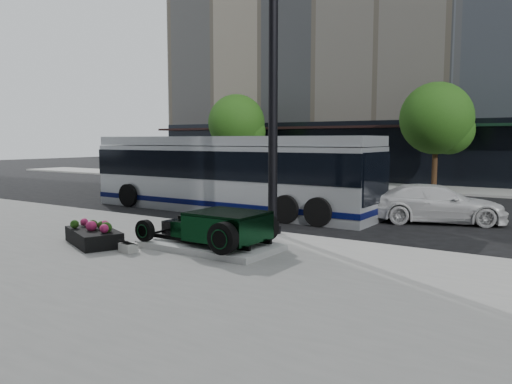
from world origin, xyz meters
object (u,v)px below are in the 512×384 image
Objects in this scene: hot_rod at (221,227)px; lamppost at (273,91)px; transit_bus at (228,173)px; flower_planter at (94,236)px; white_sedan at (436,204)px.

lamppost is (-0.11, 2.59, 3.47)m from hot_rod.
hot_rod is 0.37× the size of lamppost.
transit_bus reaches higher than hot_rod.
hot_rod is 0.27× the size of transit_bus.
white_sedan is at bearing 55.37° from flower_planter.
white_sedan is (3.17, 7.84, -0.05)m from hot_rod.
lamppost is 7.12m from white_sedan.
white_sedan is (7.54, 1.66, -0.84)m from transit_bus.
flower_planter is at bearing -157.87° from hot_rod.
flower_planter is (-3.13, -1.27, -0.35)m from hot_rod.
lamppost is 6.21m from flower_planter.
lamppost is 6.18m from transit_bus.
flower_planter is at bearing 123.99° from white_sedan.
white_sedan is (6.30, 9.12, 0.30)m from flower_planter.
hot_rod is 0.72× the size of white_sedan.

